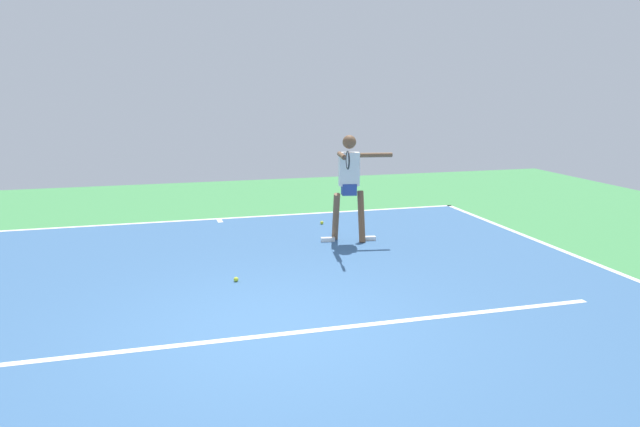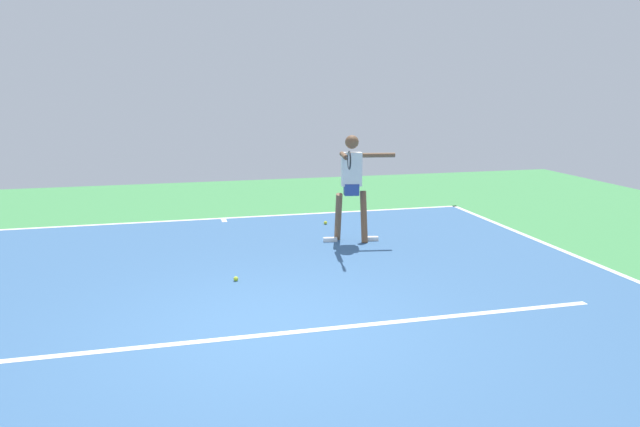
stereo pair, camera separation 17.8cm
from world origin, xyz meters
name	(u,v)px [view 2 (the right image)]	position (x,y,z in m)	size (l,w,h in m)	color
ground_plane	(272,328)	(0.00, 0.00, 0.00)	(21.74, 21.74, 0.00)	#428E4C
court_surface	(272,328)	(0.00, 0.00, 0.00)	(10.45, 11.87, 0.00)	#38608E
court_line_baseline_near	(223,218)	(0.00, -5.88, 0.00)	(10.45, 0.10, 0.01)	white
court_line_service	(274,334)	(0.00, 0.16, 0.00)	(7.84, 0.10, 0.01)	white
court_line_centre_mark	(224,220)	(0.00, -5.68, 0.00)	(0.10, 0.30, 0.01)	white
tennis_player	(352,180)	(-1.99, -3.45, 1.07)	(1.22, 1.27, 1.86)	brown
tennis_ball_by_sideline	(325,223)	(-1.89, -4.84, 0.03)	(0.07, 0.07, 0.07)	yellow
tennis_ball_by_baseline	(236,279)	(0.20, -1.77, 0.03)	(0.07, 0.07, 0.07)	#CCE033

